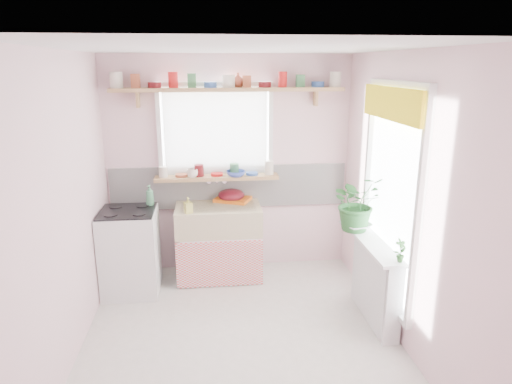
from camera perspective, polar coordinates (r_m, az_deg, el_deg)
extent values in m
plane|color=silver|center=(4.31, -1.86, -17.88)|extent=(3.20, 3.20, 0.00)
plane|color=white|center=(3.60, -2.22, 17.55)|extent=(3.20, 3.20, 0.00)
plane|color=beige|center=(5.31, -3.35, 3.34)|extent=(2.80, 0.00, 2.80)
plane|color=beige|center=(2.30, 1.13, -13.78)|extent=(2.80, 0.00, 2.80)
plane|color=beige|center=(3.93, -22.87, -2.35)|extent=(0.00, 3.20, 3.20)
plane|color=beige|center=(4.11, 17.83, -1.08)|extent=(0.00, 3.20, 3.20)
cube|color=white|center=(5.36, -3.30, 0.69)|extent=(2.74, 0.03, 0.50)
cube|color=pink|center=(5.41, -3.27, -1.37)|extent=(2.74, 0.02, 0.12)
cube|color=white|center=(5.23, -5.07, 7.56)|extent=(1.20, 0.01, 1.00)
cube|color=white|center=(5.17, -5.05, 7.46)|extent=(1.15, 0.02, 0.95)
cube|color=white|center=(4.28, 16.70, -0.32)|extent=(0.01, 1.10, 1.90)
cube|color=yellow|center=(4.11, 16.48, 10.56)|extent=(0.03, 1.20, 0.28)
cube|color=white|center=(5.32, -4.64, -7.72)|extent=(0.85, 0.55, 0.55)
cube|color=#EE4646|center=(5.06, -4.53, -8.97)|extent=(0.95, 0.02, 0.53)
cube|color=beige|center=(5.17, -4.74, -3.39)|extent=(0.95, 0.55, 0.30)
cylinder|color=silver|center=(5.29, -4.92, 1.59)|extent=(0.03, 0.22, 0.03)
cube|color=white|center=(5.09, -15.42, -7.24)|extent=(0.58, 0.58, 0.90)
cube|color=black|center=(4.93, -15.80, -2.36)|extent=(0.56, 0.56, 0.02)
cylinder|color=black|center=(4.82, -17.71, -2.74)|extent=(0.14, 0.14, 0.01)
cylinder|color=black|center=(4.78, -14.42, -2.66)|extent=(0.14, 0.14, 0.01)
cylinder|color=black|center=(5.09, -17.13, -1.75)|extent=(0.14, 0.14, 0.01)
cylinder|color=black|center=(5.04, -14.00, -1.67)|extent=(0.14, 0.14, 0.01)
cube|color=white|center=(4.56, 14.71, -10.99)|extent=(0.15, 0.90, 0.75)
cube|color=white|center=(4.39, 14.69, -6.53)|extent=(0.22, 0.95, 0.03)
cube|color=tan|center=(5.22, -4.91, 1.83)|extent=(1.40, 0.22, 0.04)
cube|color=tan|center=(5.07, -3.43, 12.68)|extent=(2.52, 0.24, 0.04)
cylinder|color=silver|center=(5.14, -17.05, 12.98)|extent=(0.11, 0.11, 0.12)
cylinder|color=#A55133|center=(5.11, -14.83, 13.12)|extent=(0.11, 0.11, 0.12)
cylinder|color=#590F14|center=(5.09, -12.56, 12.92)|extent=(0.11, 0.11, 0.06)
cylinder|color=red|center=(5.07, -10.31, 13.37)|extent=(0.11, 0.11, 0.12)
cylinder|color=#3F7F4C|center=(5.06, -8.02, 13.46)|extent=(0.11, 0.11, 0.12)
cylinder|color=#3359A5|center=(5.06, -5.72, 13.19)|extent=(0.11, 0.11, 0.06)
cylinder|color=silver|center=(5.06, -3.44, 13.58)|extent=(0.11, 0.11, 0.12)
cylinder|color=#A55133|center=(5.08, -1.16, 13.61)|extent=(0.11, 0.11, 0.12)
cylinder|color=#590F14|center=(5.10, 1.10, 13.28)|extent=(0.11, 0.11, 0.06)
cylinder|color=red|center=(5.13, 3.34, 13.61)|extent=(0.11, 0.11, 0.12)
cylinder|color=#3F7F4C|center=(5.17, 5.56, 13.58)|extent=(0.11, 0.11, 0.12)
cylinder|color=#3359A5|center=(5.21, 7.72, 13.20)|extent=(0.11, 0.11, 0.06)
cylinder|color=silver|center=(5.26, 9.87, 13.46)|extent=(0.11, 0.11, 0.12)
cylinder|color=silver|center=(5.22, -11.75, 2.47)|extent=(0.11, 0.11, 0.12)
cylinder|color=#A55133|center=(5.20, -9.48, 2.55)|extent=(0.11, 0.11, 0.12)
cylinder|color=#590F14|center=(5.20, -7.20, 2.30)|extent=(0.11, 0.11, 0.06)
cylinder|color=red|center=(5.20, -4.93, 2.69)|extent=(0.11, 0.11, 0.12)
cylinder|color=#3F7F4C|center=(5.21, -2.65, 2.75)|extent=(0.11, 0.11, 0.12)
cylinder|color=#3359A5|center=(5.23, -0.38, 2.49)|extent=(0.11, 0.11, 0.06)
cylinder|color=silver|center=(5.25, 1.86, 2.86)|extent=(0.11, 0.11, 0.12)
cube|color=orange|center=(5.31, -2.92, -0.90)|extent=(0.47, 0.42, 0.04)
ellipsoid|color=#570E19|center=(5.30, -3.10, -0.39)|extent=(0.32, 0.32, 0.14)
imported|color=#27622B|center=(4.63, 12.52, -1.28)|extent=(0.60, 0.55, 0.57)
imported|color=silver|center=(4.71, 12.34, -4.21)|extent=(0.38, 0.38, 0.07)
imported|color=#2C5D25|center=(4.03, 17.62, -6.99)|extent=(0.13, 0.11, 0.21)
imported|color=#D6D25F|center=(4.91, -8.48, -1.65)|extent=(0.10, 0.10, 0.17)
imported|color=silver|center=(5.14, -7.96, 2.32)|extent=(0.13, 0.13, 0.10)
imported|color=#364CAF|center=(5.15, -2.54, 2.32)|extent=(0.27, 0.27, 0.07)
imported|color=#A14731|center=(5.13, -2.27, 13.81)|extent=(0.16, 0.16, 0.15)
imported|color=#468D5F|center=(5.02, -13.14, -0.41)|extent=(0.11, 0.11, 0.22)
sphere|color=orange|center=(4.69, 12.38, -3.54)|extent=(0.08, 0.08, 0.08)
sphere|color=orange|center=(4.73, 12.96, -3.38)|extent=(0.08, 0.08, 0.08)
sphere|color=orange|center=(4.69, 11.73, -3.49)|extent=(0.08, 0.08, 0.08)
cylinder|color=#FFF937|center=(4.65, 12.82, -3.61)|extent=(0.18, 0.04, 0.10)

